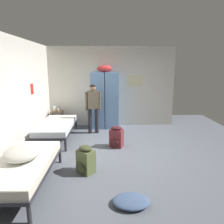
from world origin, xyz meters
TOP-DOWN VIEW (x-y plane):
  - ground_plane at (0.00, 0.00)m, footprint 7.85×7.85m
  - room_backdrop at (-1.13, 1.17)m, footprint 4.34×4.97m
  - locker_bank at (-0.20, 2.17)m, footprint 0.90×0.55m
  - shelf_unit at (-1.81, 2.18)m, footprint 0.38×0.30m
  - bed_left_front at (-1.56, -1.42)m, footprint 0.90×1.90m
  - bed_left_rear at (-1.56, 1.03)m, footprint 0.90×1.90m
  - bedding_heap at (-1.56, -1.36)m, footprint 0.60×0.74m
  - person_traveler at (-0.55, 1.55)m, footprint 0.47×0.25m
  - water_bottle at (-1.89, 2.20)m, footprint 0.07×0.07m
  - lotion_bottle at (-1.74, 2.14)m, footprint 0.05×0.05m
  - backpack_olive at (-0.54, -0.96)m, footprint 0.42×0.42m
  - backpack_maroon at (0.11, 0.37)m, footprint 0.39×0.40m
  - clothes_pile_denim at (0.24, -1.96)m, footprint 0.57×0.44m

SIDE VIEW (x-z plane):
  - ground_plane at x=0.00m, z-range 0.00..0.00m
  - clothes_pile_denim at x=0.24m, z-range 0.00..0.12m
  - backpack_olive at x=-0.54m, z-range -0.02..0.53m
  - backpack_maroon at x=0.11m, z-range -0.02..0.53m
  - shelf_unit at x=-1.81m, z-range 0.06..0.63m
  - bed_left_front at x=-1.56m, z-range 0.14..0.63m
  - bed_left_rear at x=-1.56m, z-range 0.14..0.63m
  - bedding_heap at x=-1.56m, z-range 0.49..0.72m
  - lotion_bottle at x=-1.74m, z-range 0.56..0.70m
  - water_bottle at x=-1.89m, z-range 0.56..0.77m
  - person_traveler at x=-0.55m, z-range 0.16..1.66m
  - locker_bank at x=-0.20m, z-range -0.07..2.00m
  - room_backdrop at x=-1.13m, z-range 0.00..2.68m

